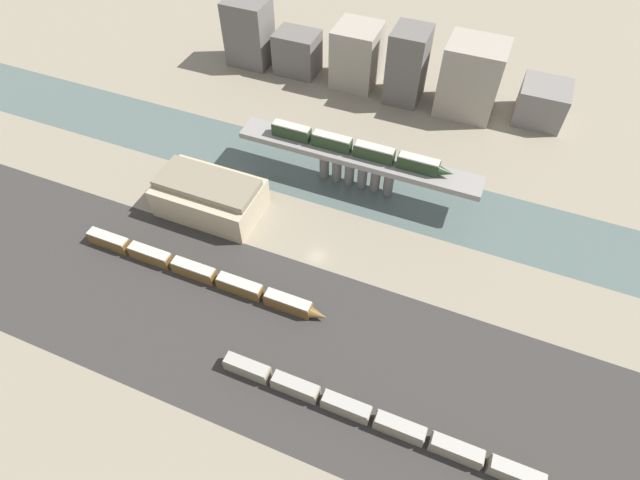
% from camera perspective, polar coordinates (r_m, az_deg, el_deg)
% --- Properties ---
extents(ground_plane, '(400.00, 400.00, 0.00)m').
position_cam_1_polar(ground_plane, '(121.53, -0.33, -1.91)').
color(ground_plane, gray).
extents(railbed_yard, '(280.00, 42.00, 0.01)m').
position_cam_1_polar(railbed_yard, '(109.62, -5.20, -11.07)').
color(railbed_yard, '#33302D').
rests_on(railbed_yard, ground).
extents(river_water, '(320.00, 22.18, 0.01)m').
position_cam_1_polar(river_water, '(139.21, 4.04, 6.41)').
color(river_water, '#4C5B56').
rests_on(river_water, ground).
extents(bridge, '(65.58, 7.88, 10.67)m').
position_cam_1_polar(bridge, '(133.72, 4.23, 8.97)').
color(bridge, gray).
rests_on(bridge, ground).
extents(train_on_bridge, '(49.06, 2.83, 3.81)m').
position_cam_1_polar(train_on_bridge, '(130.95, 4.30, 10.41)').
color(train_on_bridge, '#23381E').
rests_on(train_on_bridge, bridge).
extents(train_yard_near, '(66.41, 2.81, 3.53)m').
position_cam_1_polar(train_yard_near, '(100.56, 6.71, -19.72)').
color(train_yard_near, gray).
rests_on(train_yard_near, ground).
extents(train_yard_mid, '(63.14, 2.83, 3.63)m').
position_cam_1_polar(train_yard_mid, '(119.82, -13.65, -3.60)').
color(train_yard_mid, brown).
rests_on(train_yard_mid, ground).
extents(warehouse_building, '(26.25, 15.95, 10.10)m').
position_cam_1_polar(warehouse_building, '(131.78, -12.49, 4.95)').
color(warehouse_building, tan).
rests_on(warehouse_building, ground).
extents(city_block_far_left, '(14.35, 11.51, 21.90)m').
position_cam_1_polar(city_block_far_left, '(186.25, -8.11, 22.42)').
color(city_block_far_left, '#605B56').
rests_on(city_block_far_left, ground).
extents(city_block_left, '(14.29, 10.88, 13.98)m').
position_cam_1_polar(city_block_left, '(181.32, -2.61, 20.61)').
color(city_block_left, '#605B56').
rests_on(city_block_left, ground).
extents(city_block_center, '(14.11, 14.47, 19.48)m').
position_cam_1_polar(city_block_center, '(174.38, 4.20, 20.29)').
color(city_block_center, gray).
rests_on(city_block_center, ground).
extents(city_block_right, '(11.06, 12.57, 23.14)m').
position_cam_1_polar(city_block_right, '(167.41, 9.95, 19.06)').
color(city_block_right, '#605B56').
rests_on(city_block_right, ground).
extents(city_block_far_right, '(17.42, 14.82, 22.46)m').
position_cam_1_polar(city_block_far_right, '(166.05, 16.86, 17.27)').
color(city_block_far_right, gray).
rests_on(city_block_far_right, ground).
extents(city_block_tall, '(14.27, 14.36, 11.61)m').
position_cam_1_polar(city_block_tall, '(172.63, 24.02, 14.16)').
color(city_block_tall, slate).
rests_on(city_block_tall, ground).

